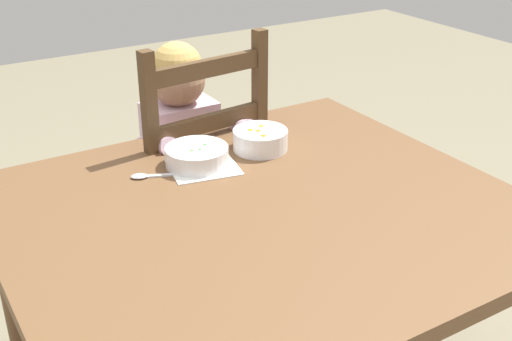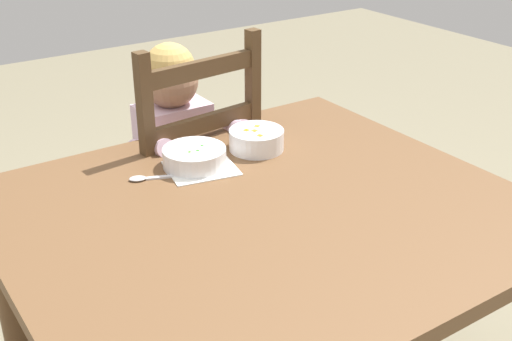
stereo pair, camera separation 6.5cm
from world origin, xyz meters
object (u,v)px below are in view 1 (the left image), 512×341
spoon (147,176)px  child_figure (185,145)px  dining_table (262,239)px  bowl_of_carrots (260,139)px  dining_chair (188,190)px  bowl_of_peas (197,156)px

spoon → child_figure: bearing=50.1°
spoon → dining_table: bearing=-59.0°
bowl_of_carrots → dining_table: bearing=-121.1°
dining_table → bowl_of_carrots: bearing=58.9°
dining_table → child_figure: child_figure is taller
dining_chair → bowl_of_peas: 0.41m
dining_chair → spoon: size_ratio=7.38×
dining_chair → bowl_of_carrots: (0.09, -0.30, 0.27)m
dining_table → spoon: 0.35m
dining_table → bowl_of_peas: size_ratio=7.04×
child_figure → bowl_of_peas: size_ratio=5.62×
bowl_of_carrots → dining_chair: bearing=107.7°
bowl_of_peas → dining_table: bearing=-84.5°
child_figure → spoon: child_figure is taller
bowl_of_peas → bowl_of_carrots: size_ratio=1.10×
dining_table → dining_chair: (0.08, 0.58, -0.15)m
bowl_of_peas → bowl_of_carrots: bearing=0.0°
dining_table → spoon: spoon is taller
dining_table → bowl_of_carrots: (0.17, 0.29, 0.12)m
child_figure → bowl_of_peas: 0.33m
dining_table → child_figure: 0.58m
dining_chair → dining_table: bearing=-97.7°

